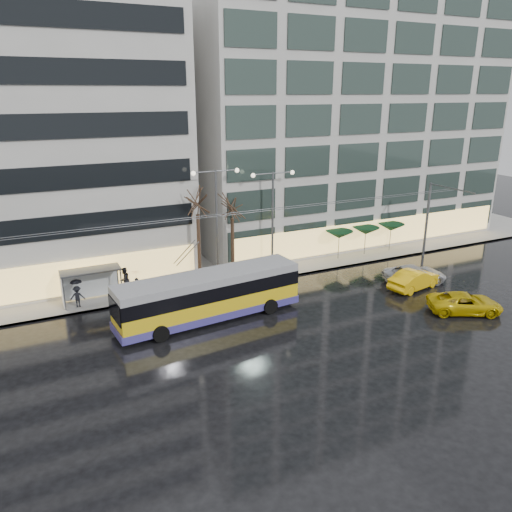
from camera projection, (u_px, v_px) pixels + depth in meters
ground at (252, 342)px, 31.14m from camera, size 140.00×140.00×0.00m
sidewalk at (205, 268)px, 43.92m from camera, size 80.00×10.00×0.15m
kerb at (226, 287)px, 39.68m from camera, size 80.00×0.10×0.15m
building_right at (340, 114)px, 51.23m from camera, size 32.00×14.00×25.00m
trolleybus at (209, 297)px, 33.79m from camera, size 13.07×5.34×5.98m
catenary at (219, 242)px, 37.00m from camera, size 42.24×5.12×7.00m
bus_shelter at (85, 279)px, 36.22m from camera, size 4.20×1.60×2.51m
street_lamp_near at (217, 210)px, 39.32m from camera, size 3.96×0.36×9.03m
street_lamp_far at (273, 207)px, 41.46m from camera, size 3.96×0.36×8.53m
tree_a at (197, 198)px, 38.53m from camera, size 3.20×3.20×8.40m
tree_b at (232, 202)px, 40.15m from camera, size 3.20×3.20×7.70m
parasol_a at (339, 235)px, 45.54m from camera, size 2.50×2.50×2.65m
parasol_b at (366, 231)px, 46.77m from camera, size 2.50×2.50×2.65m
parasol_c at (391, 227)px, 48.00m from camera, size 2.50×2.50×2.65m
taxi_b at (415, 279)px, 39.34m from camera, size 4.97×2.53×1.56m
taxi_c at (465, 303)px, 35.14m from camera, size 5.57×4.41×1.41m
sedan_silver at (415, 274)px, 40.66m from camera, size 5.52×3.57×1.42m
pedestrian_a at (136, 280)px, 36.94m from camera, size 1.04×1.05×2.19m
pedestrian_b at (124, 280)px, 38.33m from camera, size 1.20×1.16×1.95m
pedestrian_c at (77, 292)px, 35.56m from camera, size 1.13×0.98×2.11m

